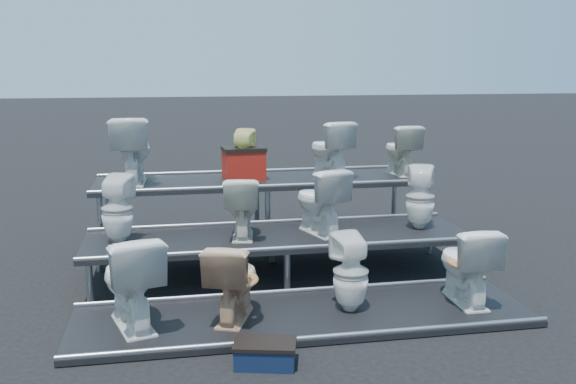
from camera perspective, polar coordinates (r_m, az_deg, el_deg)
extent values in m
plane|color=black|center=(7.23, -0.78, -7.35)|extent=(80.00, 80.00, 0.00)
cube|color=black|center=(6.02, 1.39, -10.98)|extent=(4.20, 1.20, 0.06)
cube|color=black|center=(7.16, -0.79, -5.61)|extent=(4.20, 1.20, 0.46)
cube|color=black|center=(8.34, -2.33, -1.73)|extent=(4.20, 1.20, 0.86)
imported|color=white|center=(5.76, -13.84, -7.62)|extent=(0.68, 0.92, 0.84)
imported|color=tan|center=(5.79, -4.88, -7.81)|extent=(0.63, 0.80, 0.72)
imported|color=white|center=(5.98, 5.59, -7.12)|extent=(0.38, 0.39, 0.73)
imported|color=white|center=(6.38, 15.54, -6.16)|extent=(0.44, 0.75, 0.76)
imported|color=white|center=(6.93, -14.95, -1.49)|extent=(0.41, 0.42, 0.73)
imported|color=silver|center=(6.95, -4.13, -1.31)|extent=(0.47, 0.71, 0.67)
imported|color=white|center=(7.09, 2.81, -0.75)|extent=(0.62, 0.82, 0.74)
imported|color=white|center=(7.46, 11.68, -0.45)|extent=(0.43, 0.43, 0.72)
imported|color=white|center=(8.12, -13.69, 3.65)|extent=(0.50, 0.83, 0.83)
imported|color=#EEEE90|center=(8.18, -3.98, 3.35)|extent=(0.38, 0.38, 0.65)
imported|color=white|center=(8.38, 3.71, 3.85)|extent=(0.58, 0.80, 0.74)
imported|color=silver|center=(8.67, 9.99, 3.74)|extent=(0.40, 0.67, 0.67)
cube|color=#A12211|center=(8.23, -3.96, 2.41)|extent=(0.53, 0.44, 0.36)
cube|color=#0E1A34|center=(5.16, -2.05, -14.31)|extent=(0.52, 0.38, 0.17)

